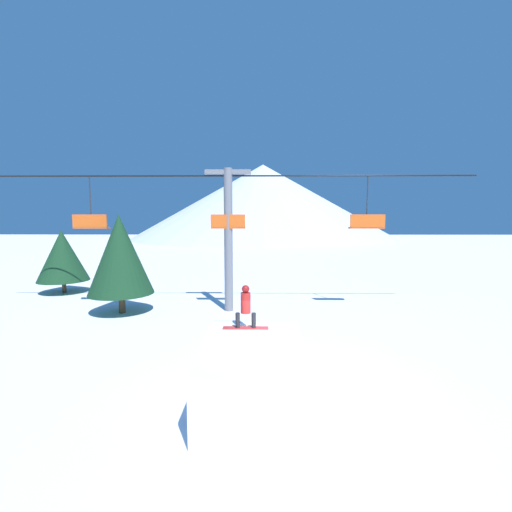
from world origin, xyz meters
The scene contains 8 objects.
ground_plane centered at (0.00, 0.00, 0.00)m, with size 220.00×220.00×0.00m, color white.
mountain_ridge centered at (0.00, 86.90, 10.10)m, with size 71.39×71.39×20.21m.
snow_ramp centered at (-0.85, -0.46, 0.81)m, with size 2.69×4.15×1.62m.
snowboarder centered at (-1.11, 0.77, 2.28)m, with size 1.38×0.30×1.33m.
chairlift centered at (-2.37, 8.85, 4.44)m, with size 25.70×0.45×7.58m.
pine_tree_near centered at (-7.98, 8.34, 3.10)m, with size 3.33×3.33×5.18m.
pine_tree_far centered at (-13.94, 13.34, 2.52)m, with size 3.26×3.26×4.23m.
distant_skier centered at (-9.44, 12.14, 0.67)m, with size 0.24×0.24×1.23m.
Camera 1 is at (-0.67, -9.25, 4.86)m, focal length 24.00 mm.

